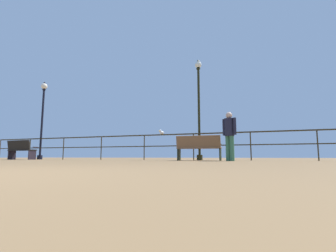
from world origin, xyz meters
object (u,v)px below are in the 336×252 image
(bench_far_left, at_px, (21,149))
(person_by_bench, at_px, (229,133))
(bench_near_left, at_px, (199,146))
(lamppost_left, at_px, (43,113))
(lamppost_center, at_px, (199,103))
(seagull_on_rail, at_px, (162,132))

(bench_far_left, relative_size, person_by_bench, 0.96)
(bench_far_left, relative_size, bench_near_left, 0.95)
(lamppost_left, distance_m, lamppost_center, 8.63)
(bench_far_left, distance_m, seagull_on_rail, 7.30)
(lamppost_left, relative_size, lamppost_center, 0.98)
(lamppost_left, distance_m, seagull_on_rail, 7.13)
(bench_far_left, height_order, lamppost_left, lamppost_left)
(seagull_on_rail, bearing_deg, lamppost_left, 178.43)
(bench_far_left, distance_m, lamppost_center, 9.11)
(bench_near_left, height_order, person_by_bench, person_by_bench)
(bench_far_left, xyz_separation_m, person_by_bench, (10.25, -0.60, 0.42))
(bench_far_left, xyz_separation_m, lamppost_left, (0.22, 0.99, 1.97))
(lamppost_center, height_order, seagull_on_rail, lamppost_center)
(lamppost_center, relative_size, seagull_on_rail, 10.59)
(lamppost_center, height_order, person_by_bench, lamppost_center)
(bench_near_left, xyz_separation_m, lamppost_left, (-8.82, 0.99, 1.97))
(bench_near_left, relative_size, person_by_bench, 1.01)
(bench_far_left, bearing_deg, lamppost_center, 6.39)
(seagull_on_rail, bearing_deg, lamppost_center, 6.76)
(bench_far_left, height_order, bench_near_left, bench_far_left)
(lamppost_left, relative_size, person_by_bench, 2.57)
(lamppost_center, xyz_separation_m, seagull_on_rail, (-1.62, -0.19, -1.23))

